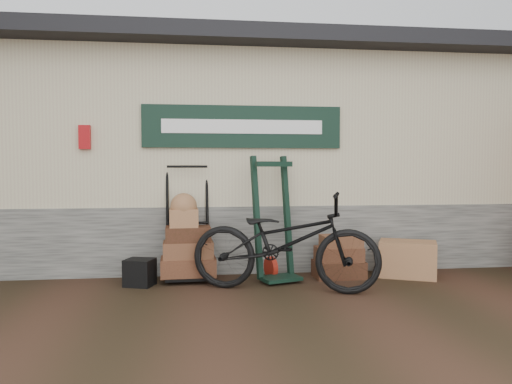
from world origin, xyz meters
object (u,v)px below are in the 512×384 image
Objects in this scene: suitcase_stack at (339,256)px; black_trunk at (140,272)px; green_barrow at (274,218)px; bicycle at (285,236)px; porter_trolley at (188,215)px; wicker_hamper at (408,259)px.

black_trunk is (-2.50, -0.13, -0.12)m from suitcase_stack.
green_barrow is at bearing -178.44° from suitcase_stack.
green_barrow reaches higher than bicycle.
suitcase_stack is (1.93, -0.22, -0.54)m from porter_trolley.
green_barrow reaches higher than wicker_hamper.
porter_trolley is 2.31× the size of wicker_hamper.
green_barrow reaches higher than black_trunk.
porter_trolley is 2.91m from wicker_hamper.
bicycle is (1.11, -0.81, -0.18)m from porter_trolley.
black_trunk is 0.15× the size of bicycle.
green_barrow is at bearing 179.08° from wicker_hamper.
bicycle is at bearing -37.91° from porter_trolley.
bicycle reaches higher than wicker_hamper.
suitcase_stack is 1.95× the size of black_trunk.
suitcase_stack is at bearing -8.57° from porter_trolley.
black_trunk is at bearing -177.04° from suitcase_stack.
bicycle is (-0.81, -0.58, 0.35)m from suitcase_stack.
wicker_hamper is at bearing 1.31° from black_trunk.
wicker_hamper is at bearing -3.24° from suitcase_stack.
porter_trolley is at bearing 173.40° from suitcase_stack.
green_barrow is 4.82× the size of black_trunk.
wicker_hamper is 0.32× the size of bicycle.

